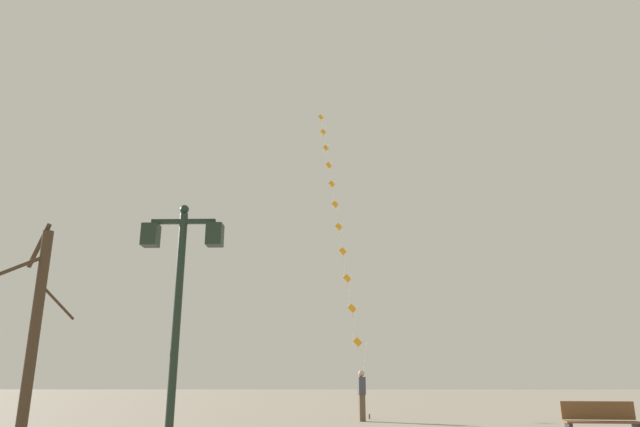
% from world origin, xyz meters
% --- Properties ---
extents(ground_plane, '(160.00, 160.00, 0.00)m').
position_xyz_m(ground_plane, '(0.00, 20.00, 0.00)').
color(ground_plane, gray).
extents(twin_lantern_lamp_post, '(1.43, 0.28, 4.39)m').
position_xyz_m(twin_lantern_lamp_post, '(-2.06, 7.56, 3.06)').
color(twin_lantern_lamp_post, '#1E2D23').
rests_on(twin_lantern_lamp_post, ground_plane).
extents(kite_train, '(2.28, 11.53, 18.00)m').
position_xyz_m(kite_train, '(0.79, 25.99, 9.45)').
color(kite_train, brown).
rests_on(kite_train, ground_plane).
extents(kite_flyer, '(0.28, 0.62, 1.71)m').
position_xyz_m(kite_flyer, '(1.56, 18.74, 0.90)').
color(kite_flyer, brown).
rests_on(kite_flyer, ground_plane).
extents(bare_tree, '(1.26, 1.99, 4.95)m').
position_xyz_m(bare_tree, '(-6.16, 10.68, 2.53)').
color(bare_tree, '#423323').
rests_on(bare_tree, ground_plane).
extents(park_bench, '(1.64, 0.62, 0.89)m').
position_xyz_m(park_bench, '(6.63, 11.61, 0.45)').
color(park_bench, brown).
rests_on(park_bench, ground_plane).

